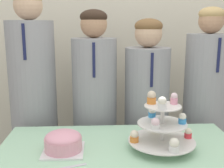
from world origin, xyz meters
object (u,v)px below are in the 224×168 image
Objects in this scene: student_1 at (95,122)px; student_2 at (146,124)px; round_cake at (63,142)px; cupcake_stand at (162,126)px; student_0 at (35,114)px; student_3 at (204,119)px.

student_1 reaches higher than student_2.
round_cake is 0.49m from cupcake_stand.
student_2 is at bearing -0.00° from student_1.
student_3 is (1.21, -0.00, -0.06)m from student_0.
student_0 is 1.07× the size of student_3.
student_0 reaches higher than student_2.
student_3 is at bearing 0.00° from student_2.
round_cake is 0.13× the size of student_0.
student_0 is 1.22m from student_3.
student_1 is at bearing 119.71° from cupcake_stand.
student_3 is (0.79, 0.00, 0.00)m from student_1.
cupcake_stand is (0.49, 0.00, 0.07)m from round_cake.
student_3 is (0.43, 0.00, 0.03)m from student_2.
student_1 is at bearing -180.00° from student_3.
cupcake_stand is at bearing -127.32° from student_3.
student_1 is 0.37m from student_2.
student_3 is (0.45, 0.59, -0.18)m from cupcake_stand.
student_2 is 0.95× the size of student_3.
student_0 is 1.08× the size of student_1.
round_cake is at bearing -130.81° from student_2.
cupcake_stand is at bearing -60.29° from student_1.
cupcake_stand is at bearing -37.98° from student_0.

